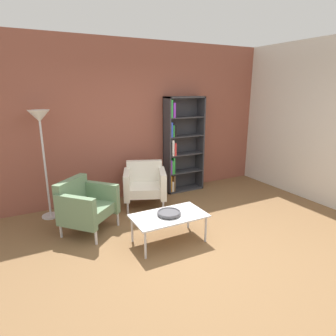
% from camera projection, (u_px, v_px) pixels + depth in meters
% --- Properties ---
extents(ground_plane, '(8.32, 8.32, 0.00)m').
position_uv_depth(ground_plane, '(206.00, 253.00, 3.74)').
color(ground_plane, brown).
extents(brick_back_panel, '(6.40, 0.12, 2.90)m').
position_uv_depth(brick_back_panel, '(134.00, 121.00, 5.45)').
color(brick_back_panel, brown).
rests_on(brick_back_panel, ground_plane).
extents(plaster_right_partition, '(0.12, 5.20, 2.90)m').
position_uv_depth(plaster_right_partition, '(323.00, 123.00, 5.13)').
color(plaster_right_partition, silver).
rests_on(plaster_right_partition, ground_plane).
extents(bookshelf_tall, '(0.80, 0.30, 1.90)m').
position_uv_depth(bookshelf_tall, '(180.00, 145.00, 5.80)').
color(bookshelf_tall, '#333338').
rests_on(bookshelf_tall, ground_plane).
extents(coffee_table_low, '(1.00, 0.56, 0.40)m').
position_uv_depth(coffee_table_low, '(169.00, 217.00, 3.92)').
color(coffee_table_low, silver).
rests_on(coffee_table_low, ground_plane).
extents(decorative_bowl, '(0.32, 0.32, 0.05)m').
position_uv_depth(decorative_bowl, '(169.00, 213.00, 3.90)').
color(decorative_bowl, '#4C4C51').
rests_on(decorative_bowl, coffee_table_low).
extents(armchair_corner_red, '(0.95, 0.95, 0.78)m').
position_uv_depth(armchair_corner_red, '(85.00, 205.00, 4.22)').
color(armchair_corner_red, slate).
rests_on(armchair_corner_red, ground_plane).
extents(armchair_spare_guest, '(0.90, 0.87, 0.78)m').
position_uv_depth(armchair_spare_guest, '(145.00, 183.00, 5.15)').
color(armchair_spare_guest, white).
rests_on(armchair_spare_guest, ground_plane).
extents(floor_lamp_torchiere, '(0.32, 0.32, 1.74)m').
position_uv_depth(floor_lamp_torchiere, '(41.00, 129.00, 4.41)').
color(floor_lamp_torchiere, silver).
rests_on(floor_lamp_torchiere, ground_plane).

